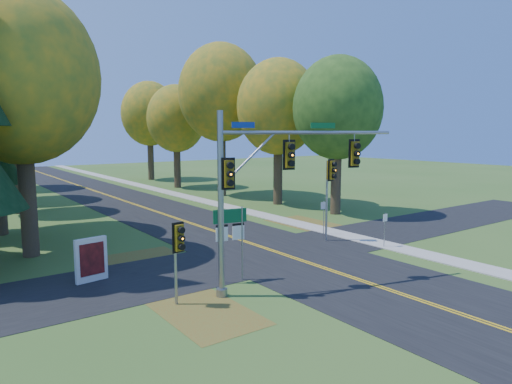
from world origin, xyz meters
TOP-DOWN VIEW (x-y plane):
  - ground at (0.00, 0.00)m, footprint 160.00×160.00m
  - road_main at (0.00, 0.00)m, footprint 8.00×160.00m
  - road_cross at (0.00, 2.00)m, footprint 60.00×6.00m
  - centerline_left at (-0.10, 0.00)m, footprint 0.10×160.00m
  - centerline_right at (0.10, 0.00)m, footprint 0.10×160.00m
  - sidewalk_east at (6.20, 0.00)m, footprint 1.60×160.00m
  - leaf_patch_w_near at (-6.50, 4.00)m, footprint 4.00×6.00m
  - leaf_patch_e at (6.80, 6.00)m, footprint 3.50×8.00m
  - leaf_patch_w_far at (-7.50, -3.00)m, footprint 3.00×5.00m
  - tree_w_a at (-11.13, 9.38)m, footprint 8.00×8.00m
  - tree_e_a at (11.57, 8.77)m, footprint 7.20×7.20m
  - tree_e_b at (10.97, 15.58)m, footprint 7.60×7.60m
  - tree_w_c at (-9.54, 24.47)m, footprint 6.80×6.80m
  - tree_e_c at (9.88, 23.69)m, footprint 8.80×8.80m
  - tree_e_d at (9.26, 32.87)m, footprint 7.00×7.00m
  - tree_e_e at (10.47, 43.58)m, footprint 7.80×7.80m
  - traffic_mast at (-4.14, -2.53)m, footprint 8.05×2.24m
  - east_signal_pole at (4.24, 2.20)m, footprint 0.58×0.68m
  - ped_signal_pole at (-7.97, -1.93)m, footprint 0.52×0.60m
  - route_sign_cluster at (-4.80, -0.65)m, footprint 1.56×0.33m
  - info_kiosk at (-9.83, 2.99)m, footprint 1.46×0.41m
  - reg_sign_e_north at (5.24, 3.68)m, footprint 0.40×0.20m
  - reg_sign_e_south at (5.77, -0.76)m, footprint 0.39×0.07m
  - reg_sign_w at (-5.46, 3.40)m, footprint 0.39×0.07m

SIDE VIEW (x-z plane):
  - ground at x=0.00m, z-range 0.00..0.00m
  - leaf_patch_w_near at x=-6.50m, z-range 0.00..0.01m
  - leaf_patch_e at x=6.80m, z-range 0.00..0.01m
  - leaf_patch_w_far at x=-7.50m, z-range 0.00..0.01m
  - road_cross at x=0.00m, z-range 0.00..0.02m
  - road_main at x=0.00m, z-range 0.00..0.02m
  - centerline_left at x=-0.10m, z-range 0.02..0.03m
  - centerline_right at x=0.10m, z-range 0.02..0.03m
  - sidewalk_east at x=6.20m, z-range 0.00..0.06m
  - info_kiosk at x=-9.83m, z-range 0.00..2.00m
  - reg_sign_w at x=-5.46m, z-range 0.37..2.38m
  - reg_sign_e_south at x=5.77m, z-range 0.37..2.40m
  - reg_sign_e_north at x=5.24m, z-range 0.41..2.65m
  - route_sign_cluster at x=-4.80m, z-range 0.69..4.07m
  - ped_signal_pole at x=-7.97m, z-range 0.80..4.09m
  - east_signal_pole at x=4.24m, z-range 1.31..6.36m
  - traffic_mast at x=-4.14m, z-range 1.07..8.56m
  - tree_w_c at x=-9.54m, z-range 1.99..13.90m
  - tree_e_d at x=9.26m, z-range 2.08..14.40m
  - tree_e_a at x=11.57m, z-range 2.16..14.90m
  - tree_e_b at x=10.97m, z-range 2.23..15.56m
  - tree_e_e at x=10.47m, z-range 2.32..16.06m
  - tree_w_a at x=-11.13m, z-range 2.41..16.56m
  - tree_e_c at x=9.88m, z-range 2.77..18.56m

